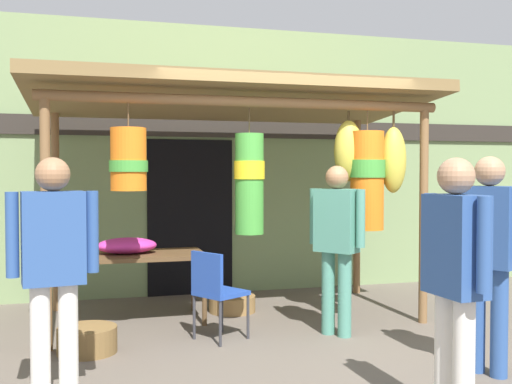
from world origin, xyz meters
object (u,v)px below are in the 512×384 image
wicker_basket_spare (87,340)px  customer_foreground (54,260)px  folding_chair (215,287)px  display_table (133,260)px  passerby_at_right (337,236)px  flower_heap_on_table (128,246)px  vendor_in_orange (489,246)px  shopper_by_bananas (455,269)px  wicker_basket_by_table (232,304)px

wicker_basket_spare → customer_foreground: customer_foreground is taller
folding_chair → customer_foreground: 1.92m
display_table → passerby_at_right: bearing=-29.5°
passerby_at_right → flower_heap_on_table: bearing=150.4°
wicker_basket_spare → vendor_in_orange: bearing=-25.2°
customer_foreground → shopper_by_bananas: 2.60m
display_table → vendor_in_orange: bearing=-43.4°
wicker_basket_by_table → shopper_by_bananas: 3.56m
folding_chair → wicker_basket_by_table: bearing=69.0°
shopper_by_bananas → passerby_at_right: shopper_by_bananas is taller
customer_foreground → passerby_at_right: 2.77m
shopper_by_bananas → vendor_in_orange: bearing=43.7°
wicker_basket_by_table → customer_foreground: 3.10m
display_table → vendor_in_orange: 3.53m
folding_chair → vendor_in_orange: bearing=-38.8°
flower_heap_on_table → vendor_in_orange: size_ratio=0.37×
customer_foreground → passerby_at_right: size_ratio=1.02×
shopper_by_bananas → wicker_basket_by_table: bearing=100.1°
customer_foreground → passerby_at_right: (2.53, 1.13, -0.02)m
flower_heap_on_table → folding_chair: (0.74, -0.95, -0.31)m
wicker_basket_spare → passerby_at_right: bearing=-1.4°
folding_chair → shopper_by_bananas: bearing=-65.8°
display_table → passerby_at_right: (1.86, -1.05, 0.31)m
vendor_in_orange → folding_chair: bearing=141.2°
flower_heap_on_table → passerby_at_right: 2.20m
folding_chair → display_table: bearing=126.8°
wicker_basket_spare → display_table: bearing=64.8°
display_table → flower_heap_on_table: (-0.05, 0.03, 0.15)m
folding_chair → vendor_in_orange: vendor_in_orange is taller
folding_chair → customer_foreground: bearing=-137.1°
display_table → folding_chair: size_ratio=1.78×
flower_heap_on_table → display_table: bearing=-33.2°
passerby_at_right → vendor_in_orange: bearing=-63.2°
display_table → wicker_basket_by_table: 1.26m
display_table → folding_chair: 1.16m
flower_heap_on_table → customer_foreground: (-0.62, -2.22, 0.19)m
folding_chair → wicker_basket_spare: bearing=-176.4°
customer_foreground → shopper_by_bananas: bearing=-23.2°
flower_heap_on_table → wicker_basket_by_table: size_ratio=1.19×
wicker_basket_spare → flower_heap_on_table: bearing=67.8°
display_table → wicker_basket_spare: 1.22m
wicker_basket_by_table → wicker_basket_spare: size_ratio=1.02×
display_table → passerby_at_right: passerby_at_right is taller
vendor_in_orange → customer_foreground: 3.23m
display_table → vendor_in_orange: vendor_in_orange is taller
display_table → customer_foreground: customer_foreground is taller
shopper_by_bananas → flower_heap_on_table: bearing=118.6°
flower_heap_on_table → wicker_basket_spare: flower_heap_on_table is taller
folding_chair → customer_foreground: (-1.36, -1.26, 0.49)m
wicker_basket_by_table → customer_foreground: (-1.79, -2.37, 0.90)m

